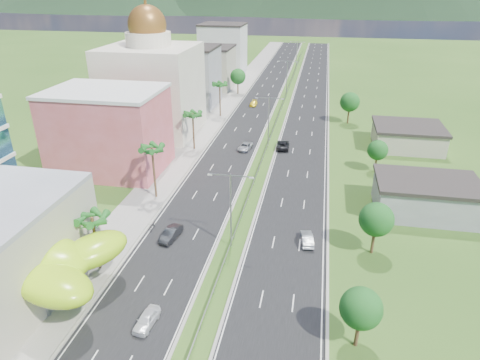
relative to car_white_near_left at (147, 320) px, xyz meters
The scene contains 34 objects.
ground 8.62m from the car_white_near_left, 47.30° to the left, with size 500.00×500.00×0.00m, color #2D5119.
road_left 96.33m from the car_white_near_left, 91.00° to the left, with size 11.00×260.00×0.04m, color black.
road_right 97.23m from the car_white_near_left, 82.12° to the left, with size 11.00×260.00×0.04m, color black.
sidewalk_left 96.96m from the car_white_near_left, 96.62° to the left, with size 7.00×260.00×0.12m, color gray.
median_guardrail 78.51m from the car_white_near_left, 85.75° to the left, with size 0.10×216.06×0.76m.
streetlight_median_b 18.33m from the car_white_near_left, 70.35° to the left, with size 6.04×0.25×11.00m.
streetlight_median_c 56.93m from the car_white_near_left, 84.10° to the left, with size 6.04×0.25×11.00m.
streetlight_median_d 101.65m from the car_white_near_left, 86.71° to the left, with size 6.04×0.25×11.00m.
streetlight_median_e 146.55m from the car_white_near_left, 87.72° to the left, with size 6.04×0.25×11.00m.
lime_canopy 14.97m from the car_white_near_left, behind, with size 18.00×15.00×7.40m.
pink_shophouse 44.78m from the car_white_near_left, 120.07° to the left, with size 20.00×15.00×15.00m, color #C45250.
domed_building 66.05m from the car_white_near_left, 109.89° to the left, with size 20.00×20.00×28.70m.
midrise_grey 89.16m from the car_white_near_left, 103.79° to the left, with size 16.00×15.00×16.00m, color gray.
midrise_beige 110.51m from the car_white_near_left, 101.06° to the left, with size 16.00×15.00×13.00m, color #AEA790.
midrise_white 133.26m from the car_white_near_left, 99.16° to the left, with size 16.00×15.00×18.00m, color silver.
shed_near 46.12m from the car_white_near_left, 42.79° to the left, with size 15.00×10.00×5.00m, color gray.
shed_far 71.02m from the car_white_near_left, 59.70° to the left, with size 14.00×12.00×4.40m, color #AEA790.
palm_tree_b 14.23m from the car_white_near_left, 139.35° to the left, with size 3.60×3.60×8.10m.
palm_tree_c 30.90m from the car_white_near_left, 108.87° to the left, with size 3.60×3.60×9.60m.
palm_tree_d 52.65m from the car_white_near_left, 100.68° to the left, with size 3.60×3.60×8.60m.
palm_tree_e 77.29m from the car_white_near_left, 97.23° to the left, with size 3.60×3.60×9.40m.
leafy_tree_lfar 101.88m from the car_white_near_left, 95.46° to the left, with size 4.90×4.90×8.05m.
leafy_tree_ra 22.23m from the car_white_near_left, ahead, with size 4.20×4.20×6.90m.
leafy_tree_rb 31.16m from the car_white_near_left, 36.41° to the left, with size 4.55×4.55×7.47m.
leafy_tree_rc 54.15m from the car_white_near_left, 59.00° to the left, with size 3.85×3.85×6.33m.
leafy_tree_rd 80.09m from the car_white_near_left, 72.66° to the left, with size 4.90×4.90×8.05m.
mountain_ridge 461.03m from the car_white_near_left, 81.79° to the left, with size 860.00×140.00×90.00m, color black, non-canonical shape.
car_white_near_left is the anchor object (origin of this frame).
car_dark_left 16.82m from the car_white_near_left, 100.24° to the left, with size 1.65×4.72×1.55m, color black.
car_silver_mid_left 53.06m from the car_white_near_left, 88.60° to the left, with size 2.28×4.95×1.38m, color #9A9DA1.
car_yellow_far_left 88.49m from the car_white_near_left, 91.65° to the left, with size 1.86×4.57×1.33m, color yellow.
car_silver_right 24.89m from the car_white_near_left, 49.67° to the left, with size 1.53×4.38×1.44m, color #AAACB2.
car_dark_far_right 56.10m from the car_white_near_left, 80.53° to the left, with size 2.68×5.80×1.61m, color black.
motorcycle 19.57m from the car_white_near_left, 109.33° to the left, with size 0.65×2.15×1.38m, color black.
Camera 1 is at (10.44, -38.66, 33.66)m, focal length 32.00 mm.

